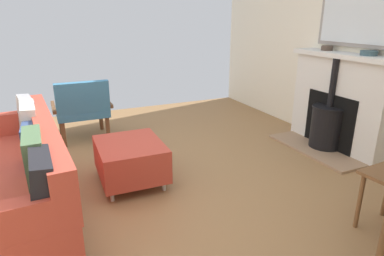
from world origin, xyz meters
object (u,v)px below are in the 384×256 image
mantel_bowl_near (327,48)px  ottoman (130,158)px  armchair_accent (82,107)px  fireplace (337,108)px  mantel_bowl_far (369,53)px  sofa (10,178)px

mantel_bowl_near → ottoman: 2.57m
armchair_accent → ottoman: bearing=100.4°
fireplace → mantel_bowl_near: mantel_bowl_near is taller
mantel_bowl_near → mantel_bowl_far: mantel_bowl_near is taller
fireplace → armchair_accent: 2.98m
mantel_bowl_near → sofa: 3.46m
sofa → armchair_accent: size_ratio=2.57×
mantel_bowl_far → armchair_accent: 3.23m
ottoman → armchair_accent: (0.24, -1.32, 0.18)m
fireplace → mantel_bowl_near: 0.70m
sofa → armchair_accent: bearing=-114.5°
sofa → ottoman: (-0.95, -0.22, -0.11)m
fireplace → sofa: 3.32m
mantel_bowl_far → sofa: bearing=-2.8°
sofa → mantel_bowl_far: bearing=177.2°
mantel_bowl_near → mantel_bowl_far: 0.56m
mantel_bowl_near → sofa: mantel_bowl_near is taller
mantel_bowl_near → sofa: bearing=6.7°
fireplace → ottoman: 2.38m
fireplace → ottoman: size_ratio=1.88×
mantel_bowl_near → fireplace: bearing=82.0°
mantel_bowl_near → sofa: size_ratio=0.07×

